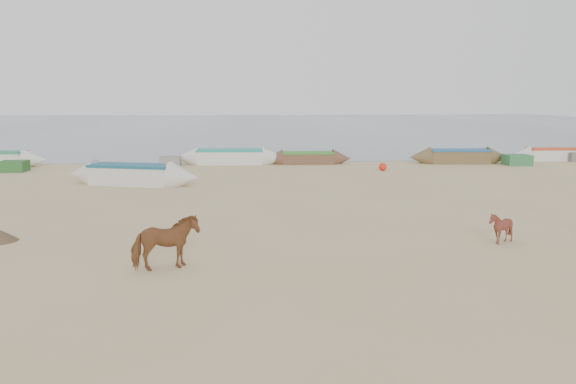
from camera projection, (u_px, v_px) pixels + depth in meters
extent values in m
plane|color=tan|center=(300.00, 255.00, 14.41)|extent=(140.00, 140.00, 0.00)
plane|color=slate|center=(252.00, 124.00, 95.09)|extent=(160.00, 160.00, 0.00)
imported|color=brown|center=(165.00, 243.00, 13.10)|extent=(1.68, 1.15, 1.30)
imported|color=maroon|center=(501.00, 228.00, 15.55)|extent=(0.94, 0.87, 0.90)
cube|color=#2B5F2B|center=(14.00, 166.00, 31.33)|extent=(1.40, 1.20, 0.60)
sphere|color=red|center=(383.00, 167.00, 31.72)|extent=(0.44, 0.44, 0.44)
cube|color=gray|center=(170.00, 161.00, 34.13)|extent=(1.20, 1.10, 0.56)
cube|color=#327142|center=(517.00, 160.00, 34.46)|extent=(1.50, 1.20, 0.64)
cube|color=slate|center=(576.00, 157.00, 36.73)|extent=(1.30, 1.20, 0.60)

